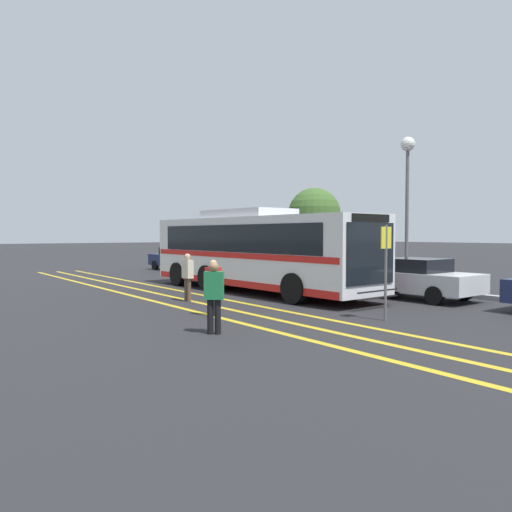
{
  "coord_description": "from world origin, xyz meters",
  "views": [
    {
      "loc": [
        16.11,
        -11.83,
        2.23
      ],
      "look_at": [
        0.71,
        -0.41,
        1.39
      ],
      "focal_mm": 35.0,
      "sensor_mm": 36.0,
      "label": 1
    }
  ],
  "objects_px": {
    "pedestrian_1": "(188,274)",
    "tree_0": "(314,214)",
    "parked_car_2": "(316,268)",
    "pedestrian_0": "(214,293)",
    "parked_car_1": "(242,265)",
    "street_lamp": "(407,171)",
    "parked_car_0": "(179,259)",
    "transit_bus": "(256,250)",
    "pedestrian_2": "(213,285)",
    "parked_car_3": "(414,278)",
    "bus_stop_sign": "(386,260)"
  },
  "relations": [
    {
      "from": "transit_bus",
      "to": "parked_car_1",
      "type": "xyz_separation_m",
      "value": [
        -5.11,
        2.95,
        -0.95
      ]
    },
    {
      "from": "pedestrian_1",
      "to": "pedestrian_2",
      "type": "distance_m",
      "value": 3.25
    },
    {
      "from": "parked_car_0",
      "to": "parked_car_1",
      "type": "bearing_deg",
      "value": 85.9
    },
    {
      "from": "transit_bus",
      "to": "bus_stop_sign",
      "type": "relative_size",
      "value": 4.59
    },
    {
      "from": "parked_car_3",
      "to": "pedestrian_2",
      "type": "bearing_deg",
      "value": 171.02
    },
    {
      "from": "pedestrian_1",
      "to": "tree_0",
      "type": "relative_size",
      "value": 0.33
    },
    {
      "from": "pedestrian_2",
      "to": "tree_0",
      "type": "relative_size",
      "value": 0.32
    },
    {
      "from": "parked_car_3",
      "to": "transit_bus",
      "type": "bearing_deg",
      "value": 121.53
    },
    {
      "from": "parked_car_1",
      "to": "pedestrian_1",
      "type": "xyz_separation_m",
      "value": [
        5.92,
        -6.37,
        0.21
      ]
    },
    {
      "from": "parked_car_2",
      "to": "pedestrian_0",
      "type": "xyz_separation_m",
      "value": [
        6.09,
        -8.85,
        0.14
      ]
    },
    {
      "from": "transit_bus",
      "to": "parked_car_0",
      "type": "relative_size",
      "value": 2.53
    },
    {
      "from": "parked_car_2",
      "to": "bus_stop_sign",
      "type": "relative_size",
      "value": 1.7
    },
    {
      "from": "transit_bus",
      "to": "parked_car_1",
      "type": "bearing_deg",
      "value": -122.09
    },
    {
      "from": "parked_car_0",
      "to": "pedestrian_2",
      "type": "height_order",
      "value": "pedestrian_2"
    },
    {
      "from": "parked_car_2",
      "to": "street_lamp",
      "type": "relative_size",
      "value": 0.68
    },
    {
      "from": "transit_bus",
      "to": "pedestrian_2",
      "type": "relative_size",
      "value": 7.38
    },
    {
      "from": "transit_bus",
      "to": "bus_stop_sign",
      "type": "xyz_separation_m",
      "value": [
        7.15,
        -1.14,
        -0.08
      ]
    },
    {
      "from": "parked_car_0",
      "to": "pedestrian_1",
      "type": "bearing_deg",
      "value": 59.43
    },
    {
      "from": "parked_car_0",
      "to": "street_lamp",
      "type": "height_order",
      "value": "street_lamp"
    },
    {
      "from": "parked_car_2",
      "to": "pedestrian_2",
      "type": "xyz_separation_m",
      "value": [
        4.02,
        -7.59,
        0.1
      ]
    },
    {
      "from": "parked_car_3",
      "to": "street_lamp",
      "type": "xyz_separation_m",
      "value": [
        -2.3,
        2.66,
        4.11
      ]
    },
    {
      "from": "pedestrian_0",
      "to": "street_lamp",
      "type": "height_order",
      "value": "street_lamp"
    },
    {
      "from": "parked_car_1",
      "to": "pedestrian_1",
      "type": "height_order",
      "value": "pedestrian_1"
    },
    {
      "from": "parked_car_3",
      "to": "street_lamp",
      "type": "bearing_deg",
      "value": 38.91
    },
    {
      "from": "tree_0",
      "to": "pedestrian_0",
      "type": "bearing_deg",
      "value": -50.79
    },
    {
      "from": "street_lamp",
      "to": "tree_0",
      "type": "relative_size",
      "value": 1.31
    },
    {
      "from": "parked_car_1",
      "to": "tree_0",
      "type": "distance_m",
      "value": 5.19
    },
    {
      "from": "transit_bus",
      "to": "street_lamp",
      "type": "height_order",
      "value": "street_lamp"
    },
    {
      "from": "street_lamp",
      "to": "tree_0",
      "type": "height_order",
      "value": "street_lamp"
    },
    {
      "from": "parked_car_0",
      "to": "parked_car_3",
      "type": "distance_m",
      "value": 16.8
    },
    {
      "from": "transit_bus",
      "to": "parked_car_0",
      "type": "height_order",
      "value": "transit_bus"
    },
    {
      "from": "pedestrian_0",
      "to": "tree_0",
      "type": "relative_size",
      "value": 0.34
    },
    {
      "from": "parked_car_0",
      "to": "tree_0",
      "type": "height_order",
      "value": "tree_0"
    },
    {
      "from": "pedestrian_0",
      "to": "tree_0",
      "type": "xyz_separation_m",
      "value": [
        -10.61,
        13.0,
        2.4
      ]
    },
    {
      "from": "pedestrian_0",
      "to": "parked_car_0",
      "type": "bearing_deg",
      "value": -73.49
    },
    {
      "from": "pedestrian_1",
      "to": "bus_stop_sign",
      "type": "height_order",
      "value": "bus_stop_sign"
    },
    {
      "from": "parked_car_2",
      "to": "pedestrian_2",
      "type": "relative_size",
      "value": 2.74
    },
    {
      "from": "pedestrian_0",
      "to": "parked_car_1",
      "type": "bearing_deg",
      "value": -85.55
    },
    {
      "from": "parked_car_1",
      "to": "street_lamp",
      "type": "xyz_separation_m",
      "value": [
        7.67,
        2.92,
        4.14
      ]
    },
    {
      "from": "pedestrian_1",
      "to": "tree_0",
      "type": "height_order",
      "value": "tree_0"
    },
    {
      "from": "pedestrian_2",
      "to": "tree_0",
      "type": "distance_m",
      "value": 14.73
    },
    {
      "from": "parked_car_0",
      "to": "pedestrian_2",
      "type": "bearing_deg",
      "value": 61.3
    },
    {
      "from": "pedestrian_0",
      "to": "parked_car_3",
      "type": "bearing_deg",
      "value": -130.63
    },
    {
      "from": "street_lamp",
      "to": "transit_bus",
      "type": "bearing_deg",
      "value": -113.58
    },
    {
      "from": "pedestrian_1",
      "to": "pedestrian_2",
      "type": "height_order",
      "value": "pedestrian_1"
    },
    {
      "from": "pedestrian_2",
      "to": "pedestrian_0",
      "type": "bearing_deg",
      "value": 128.95
    },
    {
      "from": "parked_car_1",
      "to": "parked_car_2",
      "type": "height_order",
      "value": "parked_car_2"
    },
    {
      "from": "parked_car_1",
      "to": "tree_0",
      "type": "bearing_deg",
      "value": -2.3
    },
    {
      "from": "pedestrian_1",
      "to": "street_lamp",
      "type": "xyz_separation_m",
      "value": [
        1.75,
        9.29,
        3.93
      ]
    },
    {
      "from": "parked_car_2",
      "to": "pedestrian_1",
      "type": "distance_m",
      "value": 6.73
    }
  ]
}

